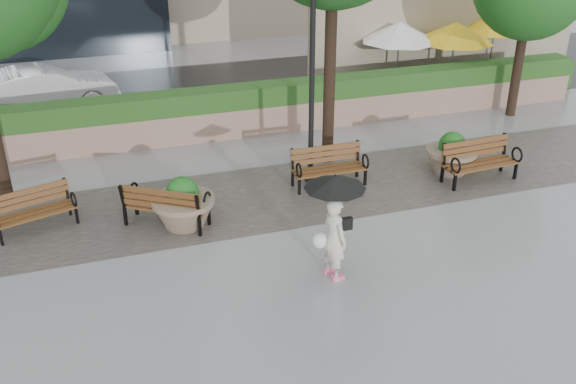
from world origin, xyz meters
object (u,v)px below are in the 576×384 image
object	(u,v)px
bench_3	(329,175)
pedestrian	(335,217)
planter_left	(184,207)
bench_1	(36,219)
planter_right	(451,157)
bench_4	(479,170)
lamppost	(312,101)
bench_2	(167,214)
car_right	(44,90)

from	to	relation	value
bench_3	pedestrian	bearing A→B (deg)	-110.19
planter_left	pedestrian	bearing A→B (deg)	-50.48
bench_1	planter_right	xyz separation A→B (m)	(9.49, -0.16, 0.15)
bench_4	pedestrian	world-z (taller)	pedestrian
bench_4	planter_right	xyz separation A→B (m)	(-0.38, 0.65, 0.12)
bench_4	lamppost	bearing A→B (deg)	157.86
bench_2	lamppost	distance (m)	4.10
planter_right	pedestrian	size ratio (longest dim) A/B	0.62
bench_1	bench_4	size ratio (longest dim) A/B	0.92
car_right	planter_left	bearing A→B (deg)	-174.18
bench_4	pedestrian	distance (m)	5.53
bench_2	bench_4	bearing A→B (deg)	-147.41
bench_1	bench_3	distance (m)	6.42
planter_left	planter_right	world-z (taller)	planter_left
pedestrian	bench_1	bearing A→B (deg)	43.22
planter_left	lamppost	size ratio (longest dim) A/B	0.29
bench_3	bench_2	bearing A→B (deg)	-169.12
bench_1	bench_3	bearing A→B (deg)	-17.27
bench_2	bench_3	distance (m)	3.93
bench_3	planter_left	bearing A→B (deg)	-166.46
planter_right	lamppost	xyz separation A→B (m)	(-3.38, 0.63, 1.56)
bench_3	lamppost	world-z (taller)	lamppost
bench_1	planter_right	bearing A→B (deg)	-18.81
bench_1	planter_left	world-z (taller)	planter_left
bench_2	car_right	xyz separation A→B (m)	(-2.39, 8.22, 0.42)
planter_right	car_right	distance (m)	12.11
bench_2	bench_3	size ratio (longest dim) A/B	1.05
planter_left	car_right	xyz separation A→B (m)	(-2.73, 8.33, 0.28)
bench_4	lamppost	xyz separation A→B (m)	(-3.77, 1.28, 1.68)
lamppost	pedestrian	bearing A→B (deg)	-104.42
car_right	bench_2	bearing A→B (deg)	-176.13
bench_4	planter_right	bearing A→B (deg)	117.32
planter_left	pedestrian	distance (m)	3.56
bench_3	bench_4	size ratio (longest dim) A/B	0.93
planter_right	lamppost	size ratio (longest dim) A/B	0.28
bench_1	bench_2	bearing A→B (deg)	-32.20
bench_4	car_right	xyz separation A→B (m)	(-9.71, 8.37, 0.41)
planter_left	car_right	size ratio (longest dim) A/B	0.30
bench_2	car_right	bearing A→B (deg)	-40.01
pedestrian	bench_2	bearing A→B (deg)	29.68
bench_3	bench_4	xyz separation A→B (m)	(3.46, -0.87, 0.01)
bench_2	planter_left	distance (m)	0.39
bench_4	planter_left	world-z (taller)	planter_left
bench_2	lamppost	size ratio (longest dim) A/B	0.41
lamppost	bench_2	bearing A→B (deg)	-162.44
bench_2	pedestrian	distance (m)	3.89
planter_left	lamppost	bearing A→B (deg)	20.98
pedestrian	planter_right	bearing A→B (deg)	-66.04
bench_2	planter_right	distance (m)	6.96
bench_3	planter_right	bearing A→B (deg)	-3.81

